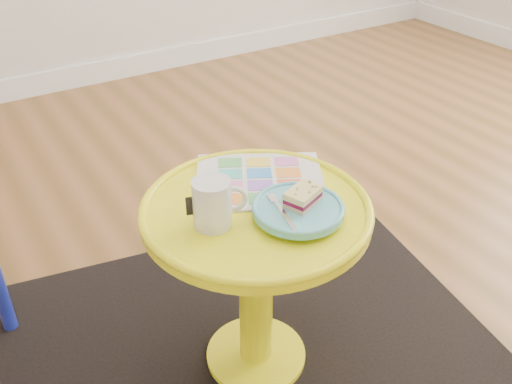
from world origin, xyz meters
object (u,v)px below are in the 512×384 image
newspaper (260,180)px  side_table (256,255)px  plate (298,210)px  mug (213,202)px

newspaper → side_table: bearing=-97.3°
side_table → newspaper: bearing=53.3°
side_table → newspaper: (0.07, 0.09, 0.14)m
newspaper → plate: size_ratio=1.53×
side_table → mug: 0.23m
side_table → newspaper: newspaper is taller
plate → side_table: bearing=124.7°
mug → plate: size_ratio=0.58×
side_table → plate: bearing=-55.3°
side_table → plate: plate is taller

